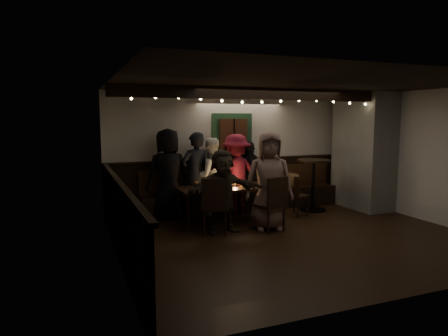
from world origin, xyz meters
name	(u,v)px	position (x,y,z in m)	size (l,w,h in m)	color
room	(305,164)	(1.07, 1.42, 1.07)	(6.02, 5.01, 2.62)	black
dining_table	(228,190)	(-0.72, 1.40, 0.64)	(1.96, 0.84, 0.85)	black
chair_near_left	(215,203)	(-1.27, 0.64, 0.57)	(0.59, 0.59, 1.02)	black
chair_near_right	(273,201)	(-0.21, 0.45, 0.56)	(0.54, 0.54, 1.00)	black
chair_end	(294,192)	(0.73, 1.32, 0.52)	(0.54, 0.54, 0.92)	black
high_top	(313,178)	(1.41, 1.62, 0.72)	(0.72, 0.72, 1.14)	black
person_a	(168,174)	(-1.75, 2.09, 0.92)	(0.90, 0.58, 1.84)	black
person_b	(196,175)	(-1.17, 2.06, 0.88)	(0.64, 0.42, 1.76)	black
person_c	(210,177)	(-0.84, 2.08, 0.82)	(0.79, 0.62, 1.63)	silver
person_d	(236,174)	(-0.28, 2.03, 0.85)	(1.10, 0.63, 1.71)	maroon
person_e	(250,176)	(0.11, 2.17, 0.77)	(0.91, 0.38, 1.55)	black
person_f	(223,191)	(-1.08, 0.73, 0.75)	(1.39, 0.44, 1.50)	#352B1F
person_g	(269,181)	(-0.22, 0.62, 0.90)	(0.88, 0.57, 1.81)	#74574E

